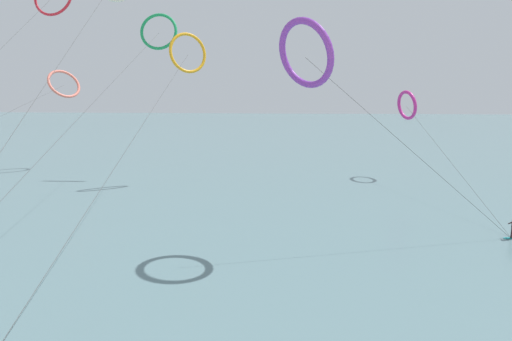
# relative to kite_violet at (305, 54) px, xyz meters

# --- Properties ---
(sea_water) EXTENTS (400.00, 200.00, 0.08)m
(sea_water) POSITION_rel_kite_violet_xyz_m (-2.94, 81.95, -13.22)
(sea_water) COLOR slate
(sea_water) RESTS_ON ground
(kite_violet) EXTENTS (18.16, 5.34, 15.50)m
(kite_violet) POSITION_rel_kite_violet_xyz_m (0.00, 0.00, 0.00)
(kite_violet) COLOR purple
(kite_violet) RESTS_ON ground
(kite_emerald) EXTENTS (4.80, 41.76, 20.72)m
(kite_emerald) POSITION_rel_kite_violet_xyz_m (-17.56, 24.50, 5.07)
(kite_emerald) COLOR #199351
(kite_emerald) RESTS_ON ground
(kite_amber) EXTENTS (4.20, 38.60, 17.67)m
(kite_amber) POSITION_rel_kite_violet_xyz_m (-12.82, 20.28, 2.05)
(kite_amber) COLOR orange
(kite_amber) RESTS_ON ground
(kite_magenta) EXTENTS (3.13, 24.61, 11.14)m
(kite_magenta) POSITION_rel_kite_violet_xyz_m (13.89, 25.65, -4.03)
(kite_magenta) COLOR #CC288E
(kite_magenta) RESTS_ON ground
(kite_coral) EXTENTS (4.67, 43.25, 14.07)m
(kite_coral) POSITION_rel_kite_violet_xyz_m (-32.84, 28.22, -1.26)
(kite_coral) COLOR #EA7260
(kite_coral) RESTS_ON ground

